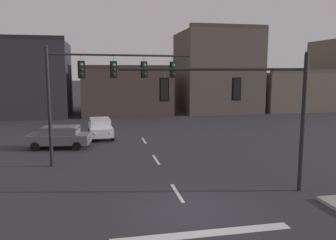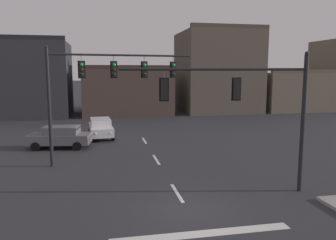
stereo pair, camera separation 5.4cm
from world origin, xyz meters
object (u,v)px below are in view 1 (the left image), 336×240
(signal_mast_far_side, at_px, (102,80))
(car_lot_middle, at_px, (100,128))
(car_lot_nearside, at_px, (60,137))
(signal_mast_near_side, at_px, (250,101))

(signal_mast_far_side, height_order, car_lot_middle, signal_mast_far_side)
(signal_mast_far_side, bearing_deg, car_lot_middle, 91.35)
(car_lot_nearside, distance_m, car_lot_middle, 4.50)
(signal_mast_far_side, bearing_deg, signal_mast_near_side, -46.05)
(signal_mast_near_side, height_order, car_lot_middle, signal_mast_near_side)
(signal_mast_near_side, distance_m, car_lot_nearside, 15.07)
(signal_mast_near_side, bearing_deg, signal_mast_far_side, 133.95)
(signal_mast_far_side, relative_size, car_lot_nearside, 1.88)
(signal_mast_far_side, xyz_separation_m, car_lot_nearside, (-3.09, 4.50, -4.19))
(car_lot_nearside, bearing_deg, car_lot_middle, 49.81)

